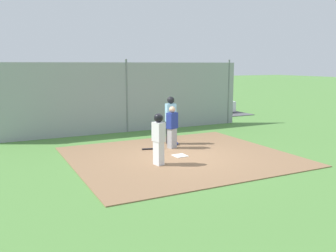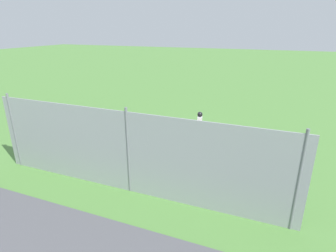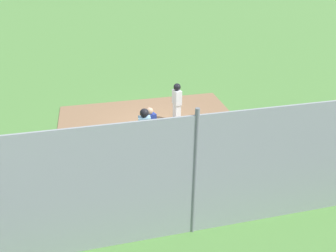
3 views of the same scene
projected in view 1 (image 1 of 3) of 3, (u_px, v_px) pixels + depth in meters
The scene contains 12 objects.
ground_plane at pixel (180, 157), 12.45m from camera, with size 140.00×140.00×0.00m, color #51843D.
dirt_infield at pixel (180, 156), 12.44m from camera, with size 7.20×6.40×0.03m, color #896647.
home_plate at pixel (180, 156), 12.44m from camera, with size 0.44×0.44×0.02m, color white.
catcher at pixel (172, 127), 13.48m from camera, with size 0.45×0.38×1.57m.
umpire at pixel (171, 119), 14.17m from camera, with size 0.40×0.29×1.86m.
runner at pixel (159, 136), 11.21m from camera, with size 0.34×0.43×1.62m.
baseball_bat at pixel (153, 149), 13.36m from camera, with size 0.06×0.06×0.83m, color black.
catcher_mask at pixel (175, 144), 14.08m from camera, with size 0.24×0.20×0.12m, color navy.
baseball at pixel (182, 156), 12.29m from camera, with size 0.07×0.07×0.07m, color white.
backstop_fence at pixel (127, 98), 16.74m from camera, with size 12.00×0.10×3.35m.
parking_lot at pixel (101, 119), 20.85m from camera, with size 18.00×5.20×0.04m, color #515156.
parked_car_white at pixel (201, 104), 23.38m from camera, with size 4.43×2.41×1.28m.
Camera 1 is at (5.77, 10.63, 3.14)m, focal length 38.93 mm.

